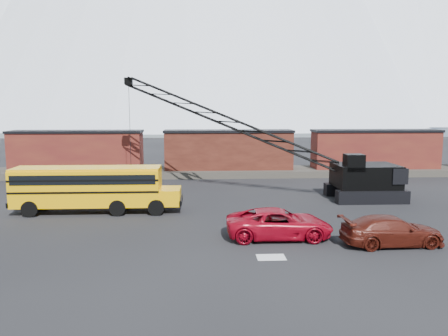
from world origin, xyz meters
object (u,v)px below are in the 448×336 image
object	(u,v)px
maroon_suv	(392,231)
red_pickup	(279,223)
school_bus	(93,187)
crawler_crane	(235,125)

from	to	relation	value
maroon_suv	red_pickup	bearing A→B (deg)	71.63
school_bus	red_pickup	xyz separation A→B (m)	(11.90, -6.63, -0.97)
school_bus	maroon_suv	distance (m)	19.51
red_pickup	maroon_suv	world-z (taller)	red_pickup
maroon_suv	crawler_crane	world-z (taller)	crawler_crane
school_bus	crawler_crane	world-z (taller)	crawler_crane
red_pickup	maroon_suv	size ratio (longest dim) A/B	1.10
red_pickup	crawler_crane	xyz separation A→B (m)	(-1.55, 12.79, 5.02)
red_pickup	maroon_suv	bearing A→B (deg)	-104.74
crawler_crane	maroon_suv	bearing A→B (deg)	-63.04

